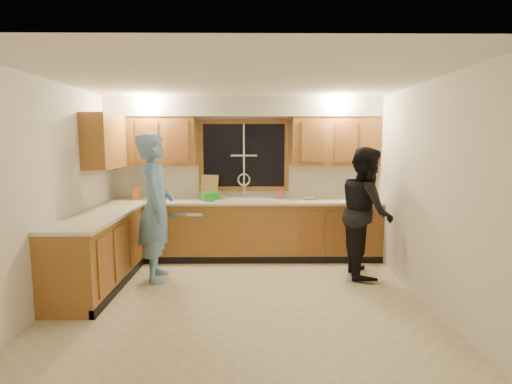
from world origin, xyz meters
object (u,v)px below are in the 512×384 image
woman (366,212)px  dish_crate (211,196)px  dishwasher (189,233)px  soap_bottle (280,193)px  bowl (309,198)px  man (156,207)px  sink (244,204)px  stove (78,266)px  knife_block (135,193)px

woman → dish_crate: 2.31m
dishwasher → woman: woman is taller
soap_bottle → bowl: 0.46m
dishwasher → man: man is taller
sink → soap_bottle: sink is taller
stove → woman: (3.47, 1.02, 0.43)m
woman → dish_crate: size_ratio=6.21×
sink → knife_block: bearing=178.7°
sink → bowl: bearing=2.8°
soap_bottle → bowl: bearing=-15.3°
man → woman: (2.80, 0.16, -0.09)m
knife_block → soap_bottle: (2.26, 0.13, -0.02)m
woman → soap_bottle: size_ratio=9.42×
dishwasher → woman: bearing=-17.5°
sink → knife_block: sink is taller
stove → knife_block: knife_block is taller
soap_bottle → stove: bearing=-140.0°
sink → dishwasher: size_ratio=1.05×
man → dish_crate: (0.63, 0.93, 0.02)m
knife_block → sink: bearing=-24.8°
sink → knife_block: size_ratio=3.91×
dishwasher → stove: bearing=-117.7°
knife_block → bowl: size_ratio=1.13×
soap_bottle → bowl: size_ratio=0.96×
woman → bowl: woman is taller
dishwasher → dish_crate: bearing=-3.5°
sink → knife_block: (-1.68, 0.04, 0.17)m
stove → man: (0.67, 0.85, 0.52)m
soap_bottle → bowl: soap_bottle is taller
stove → dish_crate: dish_crate is taller
dishwasher → soap_bottle: size_ratio=4.39×
dish_crate → stove: bearing=-126.1°
man → woman: man is taller
knife_block → dish_crate: 1.19m
sink → dish_crate: (-0.50, -0.04, 0.12)m
sink → bowl: 1.02m
dishwasher → soap_bottle: (1.43, 0.18, 0.60)m
dishwasher → bowl: 1.94m
stove → soap_bottle: soap_bottle is taller
dish_crate → dishwasher: bearing=176.5°
woman → soap_bottle: 1.47m
bowl → stove: bearing=-146.3°
dishwasher → woman: size_ratio=0.47×
dishwasher → man: size_ratio=0.42×
dishwasher → bowl: (1.87, 0.07, 0.53)m
dishwasher → bowl: size_ratio=4.22×
dishwasher → bowl: bearing=2.0°
knife_block → dish_crate: size_ratio=0.78×
sink → woman: (1.67, -0.81, 0.01)m
sink → woman: 1.86m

